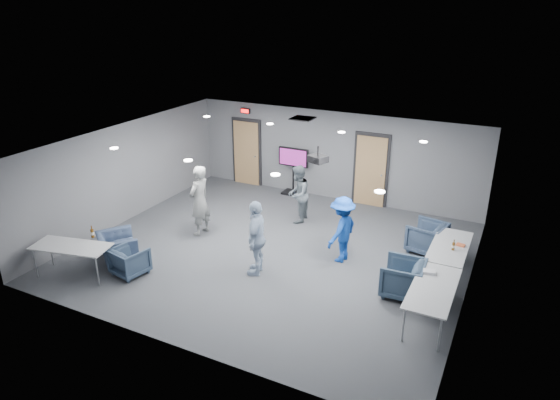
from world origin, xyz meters
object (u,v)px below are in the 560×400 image
at_px(chair_front_a, 130,261).
at_px(chair_front_b, 117,247).
at_px(table_right_a, 450,248).
at_px(bottle_right, 453,246).
at_px(person_c, 257,238).
at_px(person_b, 298,194).
at_px(projector, 318,159).
at_px(person_d, 342,229).
at_px(bottle_front, 92,233).
at_px(tv_stand, 293,168).
at_px(person_a, 200,201).
at_px(table_right_b, 433,289).
at_px(chair_right_b, 403,278).
at_px(table_front_left, 71,248).
at_px(chair_right_a, 427,237).

height_order(chair_front_a, chair_front_b, chair_front_a).
distance_m(table_right_a, bottle_right, 0.23).
xyz_separation_m(person_c, table_right_a, (3.84, 1.78, -0.18)).
xyz_separation_m(chair_front_a, chair_front_b, (-0.75, 0.40, -0.01)).
bearing_deg(person_b, projector, 30.22).
bearing_deg(person_d, table_right_a, 109.46).
xyz_separation_m(bottle_front, tv_stand, (2.10, 6.22, 0.01)).
bearing_deg(tv_stand, chair_front_b, -108.17).
bearing_deg(person_a, chair_front_b, -20.43).
height_order(person_b, bottle_front, person_b).
height_order(table_right_b, bottle_right, bottle_right).
relative_size(chair_right_b, table_right_a, 0.46).
bearing_deg(chair_right_b, person_a, -98.81).
relative_size(table_front_left, projector, 3.77).
xyz_separation_m(chair_front_a, table_right_a, (6.35, 3.10, 0.36)).
relative_size(person_a, chair_front_b, 1.93).
height_order(chair_front_a, projector, projector).
bearing_deg(table_front_left, bottle_front, 64.26).
relative_size(person_c, table_right_b, 0.92).
bearing_deg(table_front_left, person_d, 20.29).
height_order(person_c, chair_right_a, person_c).
xyz_separation_m(person_d, table_right_a, (2.36, 0.40, -0.11)).
height_order(chair_front_a, bottle_front, bottle_front).
distance_m(chair_right_b, table_right_a, 1.45).
height_order(chair_right_b, table_front_left, chair_right_b).
bearing_deg(chair_front_b, bottle_right, -122.53).
xyz_separation_m(person_c, table_right_b, (3.84, -0.12, -0.18)).
relative_size(chair_right_a, table_right_a, 0.45).
distance_m(person_b, chair_front_a, 4.82).
bearing_deg(chair_right_b, chair_front_a, -74.47).
xyz_separation_m(table_right_b, table_front_left, (-7.43, -1.80, -0.01)).
relative_size(table_right_b, bottle_right, 7.73).
bearing_deg(table_right_b, chair_right_b, 46.69).
xyz_separation_m(chair_right_b, chair_front_a, (-5.64, -1.87, -0.06)).
height_order(chair_front_b, bottle_right, bottle_right).
xyz_separation_m(chair_front_b, table_front_left, (-0.33, -1.00, 0.37)).
relative_size(person_a, bottle_right, 7.61).
xyz_separation_m(chair_right_a, chair_front_b, (-6.45, -3.65, -0.07)).
relative_size(bottle_right, projector, 0.51).
bearing_deg(chair_right_a, table_right_a, 45.97).
distance_m(chair_right_a, bottle_right, 1.41).
bearing_deg(chair_right_a, table_right_b, 24.37).
distance_m(chair_right_b, tv_stand, 6.23).
bearing_deg(table_front_left, person_c, 15.42).
bearing_deg(person_b, chair_right_a, 79.11).
height_order(chair_right_b, bottle_front, bottle_front).
distance_m(person_a, tv_stand, 3.82).
distance_m(person_c, tv_stand, 5.01).
xyz_separation_m(chair_front_a, projector, (3.33, 2.74, 2.08)).
xyz_separation_m(chair_right_a, table_front_left, (-6.78, -4.65, 0.30)).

